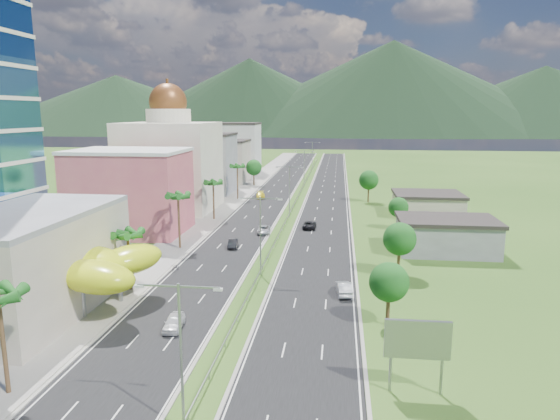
% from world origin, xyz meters
% --- Properties ---
extents(ground, '(500.00, 500.00, 0.00)m').
position_xyz_m(ground, '(0.00, 0.00, 0.00)').
color(ground, '#2D5119').
rests_on(ground, ground).
extents(road_left, '(11.00, 260.00, 0.04)m').
position_xyz_m(road_left, '(-7.50, 90.00, 0.02)').
color(road_left, black).
rests_on(road_left, ground).
extents(road_right, '(11.00, 260.00, 0.04)m').
position_xyz_m(road_right, '(7.50, 90.00, 0.02)').
color(road_right, black).
rests_on(road_right, ground).
extents(sidewalk_left, '(7.00, 260.00, 0.12)m').
position_xyz_m(sidewalk_left, '(-17.00, 90.00, 0.06)').
color(sidewalk_left, gray).
rests_on(sidewalk_left, ground).
extents(median_guardrail, '(0.10, 216.06, 0.76)m').
position_xyz_m(median_guardrail, '(0.00, 71.99, 0.62)').
color(median_guardrail, gray).
rests_on(median_guardrail, ground).
extents(streetlight_median_a, '(6.04, 0.25, 11.00)m').
position_xyz_m(streetlight_median_a, '(0.00, -25.00, 6.75)').
color(streetlight_median_a, gray).
rests_on(streetlight_median_a, ground).
extents(streetlight_median_b, '(6.04, 0.25, 11.00)m').
position_xyz_m(streetlight_median_b, '(0.00, 10.00, 6.75)').
color(streetlight_median_b, gray).
rests_on(streetlight_median_b, ground).
extents(streetlight_median_c, '(6.04, 0.25, 11.00)m').
position_xyz_m(streetlight_median_c, '(0.00, 50.00, 6.75)').
color(streetlight_median_c, gray).
rests_on(streetlight_median_c, ground).
extents(streetlight_median_d, '(6.04, 0.25, 11.00)m').
position_xyz_m(streetlight_median_d, '(0.00, 95.00, 6.75)').
color(streetlight_median_d, gray).
rests_on(streetlight_median_d, ground).
extents(streetlight_median_e, '(6.04, 0.25, 11.00)m').
position_xyz_m(streetlight_median_e, '(0.00, 140.00, 6.75)').
color(streetlight_median_e, gray).
rests_on(streetlight_median_e, ground).
extents(lime_canopy, '(18.00, 15.00, 7.40)m').
position_xyz_m(lime_canopy, '(-20.00, -4.00, 4.99)').
color(lime_canopy, '#C1D414').
rests_on(lime_canopy, ground).
extents(pink_shophouse, '(20.00, 15.00, 15.00)m').
position_xyz_m(pink_shophouse, '(-28.00, 32.00, 7.50)').
color(pink_shophouse, '#BF4E62').
rests_on(pink_shophouse, ground).
extents(domed_building, '(20.00, 20.00, 28.70)m').
position_xyz_m(domed_building, '(-28.00, 55.00, 11.35)').
color(domed_building, beige).
rests_on(domed_building, ground).
extents(midrise_grey, '(16.00, 15.00, 16.00)m').
position_xyz_m(midrise_grey, '(-27.00, 80.00, 8.00)').
color(midrise_grey, gray).
rests_on(midrise_grey, ground).
extents(midrise_beige, '(16.00, 15.00, 13.00)m').
position_xyz_m(midrise_beige, '(-27.00, 102.00, 6.50)').
color(midrise_beige, '#A79989').
rests_on(midrise_beige, ground).
extents(midrise_white, '(16.00, 15.00, 18.00)m').
position_xyz_m(midrise_white, '(-27.00, 125.00, 9.00)').
color(midrise_white, silver).
rests_on(midrise_white, ground).
extents(billboard, '(5.20, 0.35, 6.20)m').
position_xyz_m(billboard, '(17.00, -18.00, 4.42)').
color(billboard, gray).
rests_on(billboard, ground).
extents(shed_near, '(15.00, 10.00, 5.00)m').
position_xyz_m(shed_near, '(28.00, 25.00, 2.50)').
color(shed_near, gray).
rests_on(shed_near, ground).
extents(shed_far, '(14.00, 12.00, 4.40)m').
position_xyz_m(shed_far, '(30.00, 55.00, 2.20)').
color(shed_far, '#A79989').
rests_on(shed_far, ground).
extents(palm_tree_b, '(3.60, 3.60, 8.10)m').
position_xyz_m(palm_tree_b, '(-15.50, 2.00, 7.06)').
color(palm_tree_b, '#47301C').
rests_on(palm_tree_b, ground).
extents(palm_tree_c, '(3.60, 3.60, 9.60)m').
position_xyz_m(palm_tree_c, '(-15.50, 22.00, 8.50)').
color(palm_tree_c, '#47301C').
rests_on(palm_tree_c, ground).
extents(palm_tree_d, '(3.60, 3.60, 8.60)m').
position_xyz_m(palm_tree_d, '(-15.50, 45.00, 7.54)').
color(palm_tree_d, '#47301C').
rests_on(palm_tree_d, ground).
extents(palm_tree_e, '(3.60, 3.60, 9.40)m').
position_xyz_m(palm_tree_e, '(-15.50, 70.00, 8.31)').
color(palm_tree_e, '#47301C').
rests_on(palm_tree_e, ground).
extents(leafy_tree_lfar, '(4.90, 4.90, 8.05)m').
position_xyz_m(leafy_tree_lfar, '(-15.50, 95.00, 5.58)').
color(leafy_tree_lfar, '#47301C').
rests_on(leafy_tree_lfar, ground).
extents(leafy_tree_ra, '(4.20, 4.20, 6.90)m').
position_xyz_m(leafy_tree_ra, '(16.00, -5.00, 4.78)').
color(leafy_tree_ra, '#47301C').
rests_on(leafy_tree_ra, ground).
extents(leafy_tree_rb, '(4.55, 4.55, 7.47)m').
position_xyz_m(leafy_tree_rb, '(19.00, 12.00, 5.18)').
color(leafy_tree_rb, '#47301C').
rests_on(leafy_tree_rb, ground).
extents(leafy_tree_rc, '(3.85, 3.85, 6.33)m').
position_xyz_m(leafy_tree_rc, '(22.00, 40.00, 4.37)').
color(leafy_tree_rc, '#47301C').
rests_on(leafy_tree_rc, ground).
extents(leafy_tree_rd, '(4.90, 4.90, 8.05)m').
position_xyz_m(leafy_tree_rd, '(18.00, 70.00, 5.58)').
color(leafy_tree_rd, '#47301C').
rests_on(leafy_tree_rd, ground).
extents(mountain_ridge, '(860.00, 140.00, 90.00)m').
position_xyz_m(mountain_ridge, '(60.00, 450.00, 0.00)').
color(mountain_ridge, black).
rests_on(mountain_ridge, ground).
extents(car_white_near_left, '(2.13, 4.49, 1.48)m').
position_xyz_m(car_white_near_left, '(-6.22, -8.64, 0.78)').
color(car_white_near_left, silver).
rests_on(car_white_near_left, road_left).
extents(car_dark_left, '(1.94, 4.32, 1.38)m').
position_xyz_m(car_dark_left, '(-6.82, 23.41, 0.73)').
color(car_dark_left, black).
rests_on(car_dark_left, road_left).
extents(car_silver_mid_left, '(2.80, 5.21, 1.39)m').
position_xyz_m(car_silver_mid_left, '(-3.20, 33.90, 0.73)').
color(car_silver_mid_left, '#A1A3A8').
rests_on(car_silver_mid_left, road_left).
extents(car_yellow_far_left, '(3.10, 5.70, 1.57)m').
position_xyz_m(car_yellow_far_left, '(-9.86, 72.34, 0.82)').
color(car_yellow_far_left, gold).
rests_on(car_yellow_far_left, road_left).
extents(car_silver_right, '(2.20, 4.96, 1.58)m').
position_xyz_m(car_silver_right, '(11.46, 3.54, 0.83)').
color(car_silver_right, '#B1B3B9').
rests_on(car_silver_right, road_right).
extents(car_dark_far_right, '(2.53, 5.18, 1.42)m').
position_xyz_m(car_dark_far_right, '(5.06, 39.07, 0.75)').
color(car_dark_far_right, black).
rests_on(car_dark_far_right, road_right).
extents(motorcycle, '(0.89, 2.06, 1.28)m').
position_xyz_m(motorcycle, '(-12.30, 10.02, 0.68)').
color(motorcycle, black).
rests_on(motorcycle, road_left).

